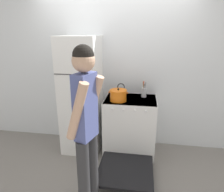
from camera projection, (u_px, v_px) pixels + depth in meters
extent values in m
plane|color=slate|center=(114.00, 139.00, 3.71)|extent=(14.00, 14.00, 0.00)
cube|color=silver|center=(115.00, 71.00, 3.35)|extent=(10.00, 0.06, 2.55)
cube|color=white|center=(81.00, 96.00, 3.21)|extent=(0.59, 0.62, 1.85)
cube|color=#2D2D2D|center=(73.00, 75.00, 2.80)|extent=(0.57, 0.01, 0.01)
cylinder|color=#B2B5BA|center=(87.00, 110.00, 2.91)|extent=(0.02, 0.02, 0.59)
cube|color=white|center=(130.00, 126.00, 3.24)|extent=(0.80, 0.61, 0.92)
cube|color=black|center=(131.00, 99.00, 3.10)|extent=(0.78, 0.60, 0.02)
cube|color=black|center=(128.00, 134.00, 2.98)|extent=(0.70, 0.05, 0.70)
cylinder|color=black|center=(118.00, 101.00, 3.01)|extent=(0.20, 0.20, 0.01)
cylinder|color=black|center=(142.00, 102.00, 2.96)|extent=(0.20, 0.20, 0.01)
cylinder|color=black|center=(120.00, 96.00, 3.24)|extent=(0.20, 0.20, 0.01)
cylinder|color=black|center=(142.00, 97.00, 3.19)|extent=(0.20, 0.20, 0.01)
cylinder|color=silver|center=(112.00, 110.00, 2.86)|extent=(0.04, 0.02, 0.04)
cylinder|color=silver|center=(123.00, 110.00, 2.83)|extent=(0.04, 0.02, 0.04)
cylinder|color=silver|center=(135.00, 111.00, 2.81)|extent=(0.04, 0.02, 0.04)
cylinder|color=silver|center=(146.00, 112.00, 2.78)|extent=(0.04, 0.02, 0.04)
cube|color=black|center=(125.00, 170.00, 2.71)|extent=(0.74, 0.74, 0.04)
cube|color=#99999E|center=(129.00, 130.00, 3.18)|extent=(0.66, 0.34, 0.01)
cylinder|color=orange|center=(118.00, 96.00, 2.99)|extent=(0.25, 0.25, 0.15)
cylinder|color=orange|center=(118.00, 91.00, 2.96)|extent=(0.26, 0.26, 0.02)
sphere|color=black|center=(118.00, 89.00, 2.96)|extent=(0.03, 0.03, 0.03)
cylinder|color=orange|center=(109.00, 92.00, 2.99)|extent=(0.03, 0.02, 0.02)
cylinder|color=orange|center=(127.00, 93.00, 2.95)|extent=(0.03, 0.02, 0.02)
cylinder|color=silver|center=(121.00, 93.00, 3.22)|extent=(0.15, 0.15, 0.09)
cone|color=silver|center=(121.00, 90.00, 3.21)|extent=(0.15, 0.15, 0.02)
sphere|color=black|center=(121.00, 88.00, 3.20)|extent=(0.02, 0.02, 0.02)
cone|color=silver|center=(125.00, 93.00, 3.21)|extent=(0.09, 0.03, 0.07)
torus|color=black|center=(121.00, 87.00, 3.19)|extent=(0.12, 0.01, 0.12)
cylinder|color=#B7BABF|center=(144.00, 93.00, 3.17)|extent=(0.08, 0.08, 0.15)
cylinder|color=#9E7547|center=(144.00, 88.00, 3.15)|extent=(0.04, 0.04, 0.23)
cylinder|color=#232326|center=(145.00, 89.00, 3.14)|extent=(0.04, 0.01, 0.21)
cylinder|color=#B2B5BA|center=(144.00, 89.00, 3.14)|extent=(0.04, 0.02, 0.23)
cylinder|color=#4C4C51|center=(144.00, 90.00, 3.15)|extent=(0.02, 0.04, 0.19)
cylinder|color=#C63D33|center=(144.00, 88.00, 3.17)|extent=(0.02, 0.04, 0.22)
cylinder|color=#2D2D30|center=(84.00, 179.00, 2.09)|extent=(0.13, 0.13, 0.88)
cylinder|color=#2D2D30|center=(92.00, 169.00, 2.24)|extent=(0.13, 0.13, 0.88)
cube|color=#4C5693|center=(85.00, 107.00, 1.93)|extent=(0.20, 0.28, 0.66)
cylinder|color=tan|center=(77.00, 112.00, 1.81)|extent=(0.28, 0.16, 0.59)
cylinder|color=tan|center=(93.00, 103.00, 2.04)|extent=(0.28, 0.16, 0.59)
sphere|color=tan|center=(83.00, 61.00, 1.79)|extent=(0.21, 0.21, 0.21)
sphere|color=black|center=(83.00, 55.00, 1.78)|extent=(0.20, 0.20, 0.20)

